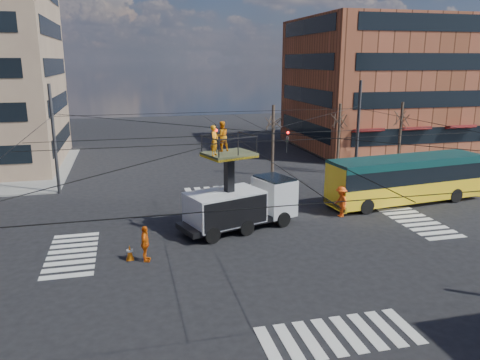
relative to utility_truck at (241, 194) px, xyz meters
name	(u,v)px	position (x,y,z in m)	size (l,w,h in m)	color
ground	(260,237)	(0.70, -1.66, -2.06)	(120.00, 120.00, 0.00)	black
sidewalk_ne	(392,151)	(21.70, 19.34, -2.00)	(18.00, 18.00, 0.12)	slate
crosswalks	(260,236)	(0.70, -1.66, -2.05)	(22.40, 22.40, 0.02)	silver
building_ne	(390,84)	(22.68, 22.31, 4.94)	(20.06, 16.06, 14.00)	brown
overhead_network	(258,160)	(0.63, -1.26, 2.23)	(24.24, 24.24, 8.00)	#2D2D30
tree_a	(273,122)	(5.70, 11.84, 2.57)	(2.00, 2.00, 6.00)	#382B21
tree_b	(340,120)	(11.70, 11.84, 2.57)	(2.00, 2.00, 6.00)	#382B21
tree_c	(402,118)	(17.70, 11.84, 2.57)	(2.00, 2.00, 6.00)	#382B21
utility_truck	(241,194)	(0.00, 0.00, 0.00)	(7.37, 4.43, 6.29)	black
city_bus	(406,178)	(12.17, 2.17, -0.34)	(11.48, 3.85, 3.20)	yellow
traffic_cone	(130,252)	(-6.43, -3.10, -1.69)	(0.36, 0.36, 0.74)	orange
worker_ground	(145,244)	(-5.68, -3.47, -1.16)	(1.06, 0.44, 1.81)	orange
flagger	(341,202)	(6.58, 0.46, -1.07)	(1.28, 0.74, 1.98)	#FF5310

